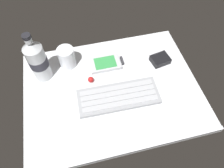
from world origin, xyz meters
TOP-DOWN VIEW (x-y plane):
  - ground_plane at (0.00, -0.23)cm, footprint 64.00×48.00cm
  - keyboard at (1.33, -4.36)cm, footprint 29.29×11.79cm
  - handheld_device at (0.66, 11.50)cm, footprint 12.80×7.61cm
  - juice_cup at (-14.24, 15.11)cm, footprint 6.40×6.40cm
  - water_bottle at (-23.94, 11.99)cm, footprint 6.73×6.73cm
  - charger_block at (21.77, 7.99)cm, footprint 7.89×6.77cm
  - trackball_mouse at (-7.00, 5.00)cm, footprint 2.20×2.20cm

SIDE VIEW (x-z plane):
  - ground_plane at x=0.00cm, z-range -2.39..0.41cm
  - handheld_device at x=0.66cm, z-range -0.02..1.48cm
  - keyboard at x=1.33cm, z-range -0.04..1.66cm
  - trackball_mouse at x=-7.00cm, z-range 0.00..2.20cm
  - charger_block at x=21.77cm, z-range 0.00..2.40cm
  - juice_cup at x=-14.24cm, z-range -0.34..8.16cm
  - water_bottle at x=-23.94cm, z-range -1.39..19.41cm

